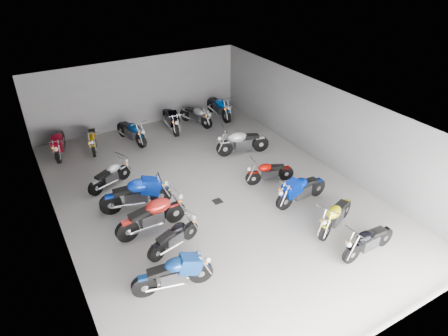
{
  "coord_description": "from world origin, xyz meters",
  "views": [
    {
      "loc": [
        -5.49,
        -10.41,
        8.07
      ],
      "look_at": [
        0.49,
        -0.11,
        1.0
      ],
      "focal_mm": 32.0,
      "sensor_mm": 36.0,
      "label": 1
    }
  ],
  "objects_px": {
    "motorcycle_left_f": "(110,176)",
    "motorcycle_back_b": "(93,139)",
    "motorcycle_right_f": "(242,142)",
    "motorcycle_left_e": "(136,194)",
    "motorcycle_right_a": "(368,241)",
    "motorcycle_left_d": "(152,215)",
    "motorcycle_right_c": "(301,190)",
    "motorcycle_back_c": "(131,131)",
    "motorcycle_left_b": "(174,273)",
    "motorcycle_left_c": "(174,236)",
    "motorcycle_back_f": "(219,107)",
    "drain_grate": "(217,201)",
    "motorcycle_right_d": "(269,172)",
    "motorcycle_back_a": "(59,143)",
    "motorcycle_right_b": "(336,215)",
    "motorcycle_back_d": "(171,119)",
    "motorcycle_back_e": "(196,115)"
  },
  "relations": [
    {
      "from": "motorcycle_left_d",
      "to": "motorcycle_right_c",
      "type": "distance_m",
      "value": 5.05
    },
    {
      "from": "motorcycle_right_d",
      "to": "motorcycle_back_c",
      "type": "distance_m",
      "value": 6.62
    },
    {
      "from": "motorcycle_right_a",
      "to": "motorcycle_right_c",
      "type": "bearing_deg",
      "value": -1.51
    },
    {
      "from": "motorcycle_left_b",
      "to": "motorcycle_right_f",
      "type": "relative_size",
      "value": 0.95
    },
    {
      "from": "motorcycle_back_c",
      "to": "motorcycle_left_f",
      "type": "bearing_deg",
      "value": 45.09
    },
    {
      "from": "motorcycle_back_a",
      "to": "motorcycle_back_c",
      "type": "height_order",
      "value": "motorcycle_back_c"
    },
    {
      "from": "drain_grate",
      "to": "motorcycle_back_b",
      "type": "xyz_separation_m",
      "value": [
        -2.7,
        6.02,
        0.47
      ]
    },
    {
      "from": "motorcycle_right_d",
      "to": "motorcycle_back_d",
      "type": "relative_size",
      "value": 0.81
    },
    {
      "from": "motorcycle_left_c",
      "to": "motorcycle_back_d",
      "type": "height_order",
      "value": "motorcycle_back_d"
    },
    {
      "from": "motorcycle_left_b",
      "to": "motorcycle_left_d",
      "type": "height_order",
      "value": "motorcycle_left_d"
    },
    {
      "from": "motorcycle_left_e",
      "to": "motorcycle_back_a",
      "type": "xyz_separation_m",
      "value": [
        -1.49,
        5.25,
        -0.05
      ]
    },
    {
      "from": "motorcycle_right_b",
      "to": "motorcycle_back_b",
      "type": "xyz_separation_m",
      "value": [
        -5.17,
        9.12,
        -0.01
      ]
    },
    {
      "from": "motorcycle_back_e",
      "to": "motorcycle_back_f",
      "type": "height_order",
      "value": "motorcycle_back_f"
    },
    {
      "from": "motorcycle_left_d",
      "to": "motorcycle_back_c",
      "type": "distance_m",
      "value": 6.36
    },
    {
      "from": "motorcycle_left_b",
      "to": "motorcycle_right_f",
      "type": "height_order",
      "value": "motorcycle_right_f"
    },
    {
      "from": "motorcycle_back_b",
      "to": "motorcycle_back_e",
      "type": "height_order",
      "value": "motorcycle_back_e"
    },
    {
      "from": "motorcycle_right_d",
      "to": "motorcycle_back_f",
      "type": "bearing_deg",
      "value": 2.43
    },
    {
      "from": "motorcycle_left_b",
      "to": "motorcycle_back_f",
      "type": "xyz_separation_m",
      "value": [
        6.53,
        9.17,
        0.03
      ]
    },
    {
      "from": "motorcycle_left_f",
      "to": "motorcycle_back_c",
      "type": "height_order",
      "value": "motorcycle_back_c"
    },
    {
      "from": "motorcycle_back_d",
      "to": "motorcycle_left_f",
      "type": "bearing_deg",
      "value": 48.06
    },
    {
      "from": "motorcycle_left_c",
      "to": "motorcycle_left_e",
      "type": "xyz_separation_m",
      "value": [
        -0.26,
        2.44,
        0.13
      ]
    },
    {
      "from": "motorcycle_left_b",
      "to": "motorcycle_left_c",
      "type": "relative_size",
      "value": 1.18
    },
    {
      "from": "motorcycle_left_f",
      "to": "motorcycle_back_b",
      "type": "distance_m",
      "value": 3.23
    },
    {
      "from": "motorcycle_left_f",
      "to": "motorcycle_right_f",
      "type": "xyz_separation_m",
      "value": [
        5.49,
        -0.28,
        0.09
      ]
    },
    {
      "from": "motorcycle_right_f",
      "to": "motorcycle_back_c",
      "type": "relative_size",
      "value": 1.05
    },
    {
      "from": "motorcycle_right_c",
      "to": "motorcycle_right_d",
      "type": "xyz_separation_m",
      "value": [
        -0.18,
        1.58,
        -0.07
      ]
    },
    {
      "from": "motorcycle_left_e",
      "to": "motorcycle_back_f",
      "type": "bearing_deg",
      "value": 141.7
    },
    {
      "from": "motorcycle_left_b",
      "to": "motorcycle_right_c",
      "type": "distance_m",
      "value": 5.5
    },
    {
      "from": "motorcycle_left_b",
      "to": "motorcycle_left_e",
      "type": "height_order",
      "value": "motorcycle_left_e"
    },
    {
      "from": "drain_grate",
      "to": "motorcycle_back_e",
      "type": "relative_size",
      "value": 0.16
    },
    {
      "from": "motorcycle_right_a",
      "to": "motorcycle_back_a",
      "type": "relative_size",
      "value": 0.94
    },
    {
      "from": "drain_grate",
      "to": "motorcycle_right_d",
      "type": "relative_size",
      "value": 0.17
    },
    {
      "from": "motorcycle_left_f",
      "to": "motorcycle_back_a",
      "type": "xyz_separation_m",
      "value": [
        -1.11,
        3.46,
        0.07
      ]
    },
    {
      "from": "drain_grate",
      "to": "motorcycle_right_c",
      "type": "relative_size",
      "value": 0.15
    },
    {
      "from": "motorcycle_right_a",
      "to": "motorcycle_back_d",
      "type": "height_order",
      "value": "motorcycle_back_d"
    },
    {
      "from": "motorcycle_right_f",
      "to": "motorcycle_back_b",
      "type": "height_order",
      "value": "motorcycle_right_f"
    },
    {
      "from": "drain_grate",
      "to": "motorcycle_left_d",
      "type": "height_order",
      "value": "motorcycle_left_d"
    },
    {
      "from": "motorcycle_right_d",
      "to": "motorcycle_back_a",
      "type": "bearing_deg",
      "value": 60.63
    },
    {
      "from": "motorcycle_left_d",
      "to": "motorcycle_right_c",
      "type": "relative_size",
      "value": 1.09
    },
    {
      "from": "motorcycle_left_b",
      "to": "motorcycle_back_e",
      "type": "bearing_deg",
      "value": 161.4
    },
    {
      "from": "drain_grate",
      "to": "motorcycle_back_a",
      "type": "distance_m",
      "value": 7.44
    },
    {
      "from": "motorcycle_back_b",
      "to": "drain_grate",
      "type": "bearing_deg",
      "value": 127.59
    },
    {
      "from": "motorcycle_back_c",
      "to": "motorcycle_left_b",
      "type": "bearing_deg",
      "value": 64.32
    },
    {
      "from": "motorcycle_right_f",
      "to": "motorcycle_back_b",
      "type": "relative_size",
      "value": 1.14
    },
    {
      "from": "motorcycle_left_b",
      "to": "motorcycle_back_d",
      "type": "xyz_separation_m",
      "value": [
        3.85,
        9.02,
        0.02
      ]
    },
    {
      "from": "motorcycle_right_b",
      "to": "motorcycle_back_d",
      "type": "relative_size",
      "value": 0.87
    },
    {
      "from": "motorcycle_right_b",
      "to": "motorcycle_right_f",
      "type": "xyz_separation_m",
      "value": [
        0.13,
        5.62,
        0.05
      ]
    },
    {
      "from": "drain_grate",
      "to": "motorcycle_right_d",
      "type": "xyz_separation_m",
      "value": [
        2.26,
        0.12,
        0.44
      ]
    },
    {
      "from": "motorcycle_back_f",
      "to": "motorcycle_left_e",
      "type": "bearing_deg",
      "value": 41.89
    },
    {
      "from": "motorcycle_left_e",
      "to": "motorcycle_right_a",
      "type": "relative_size",
      "value": 1.2
    }
  ]
}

